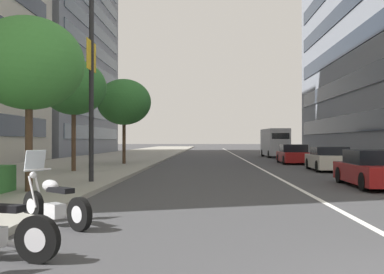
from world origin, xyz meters
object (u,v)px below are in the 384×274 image
motorcycle_nearest_camera (54,203)px  street_lamp_with_banners (101,54)px  car_lead_in_lane (374,170)px  car_mid_block_traffic (293,155)px  street_tree_by_lamp_post (74,88)px  street_tree_far_plaza (124,102)px  street_tree_near_plaza_corner (29,64)px  car_following_behind (329,159)px  delivery_van_ahead (275,142)px

motorcycle_nearest_camera → street_lamp_with_banners: street_lamp_with_banners is taller
motorcycle_nearest_camera → car_lead_in_lane: (7.67, -9.02, 0.18)m
street_lamp_with_banners → motorcycle_nearest_camera: bearing=-173.2°
car_lead_in_lane → street_lamp_with_banners: bearing=90.8°
car_mid_block_traffic → street_lamp_with_banners: 19.42m
car_mid_block_traffic → street_tree_by_lamp_post: street_tree_by_lamp_post is taller
street_tree_by_lamp_post → street_tree_far_plaza: 7.22m
car_mid_block_traffic → street_tree_near_plaza_corner: bearing=150.0°
motorcycle_nearest_camera → street_tree_far_plaza: (20.46, 2.47, 3.75)m
motorcycle_nearest_camera → street_tree_near_plaza_corner: 6.19m
car_mid_block_traffic → street_tree_far_plaza: 12.63m
street_tree_near_plaza_corner → street_tree_by_lamp_post: (8.82, 1.32, 0.33)m
street_tree_by_lamp_post → street_lamp_with_banners: bearing=-154.0°
car_mid_block_traffic → street_tree_near_plaza_corner: (-19.25, 11.53, 3.34)m
car_mid_block_traffic → street_tree_far_plaza: bearing=106.7°
street_lamp_with_banners → street_tree_far_plaza: 12.83m
motorcycle_nearest_camera → car_mid_block_traffic: bearing=-72.8°
car_following_behind → street_tree_near_plaza_corner: 17.15m
car_mid_block_traffic → street_tree_by_lamp_post: bearing=130.0°
street_lamp_with_banners → street_tree_by_lamp_post: street_lamp_with_banners is taller
street_tree_near_plaza_corner → street_tree_by_lamp_post: size_ratio=0.94×
car_mid_block_traffic → car_following_behind: bearing=-175.2°
delivery_van_ahead → street_lamp_with_banners: (-28.22, 10.61, 3.41)m
car_mid_block_traffic → delivery_van_ahead: (12.20, -0.49, 0.85)m
motorcycle_nearest_camera → car_mid_block_traffic: motorcycle_nearest_camera is taller
motorcycle_nearest_camera → delivery_van_ahead: size_ratio=0.31×
street_tree_far_plaza → street_lamp_with_banners: bearing=-173.1°
car_following_behind → street_lamp_with_banners: (-8.51, 10.62, 4.27)m
street_lamp_with_banners → street_tree_far_plaza: street_lamp_with_banners is taller
car_lead_in_lane → street_tree_far_plaza: bearing=43.2°
delivery_van_ahead → street_lamp_with_banners: size_ratio=0.76×
car_following_behind → street_tree_by_lamp_post: size_ratio=0.77×
street_lamp_with_banners → street_tree_near_plaza_corner: street_lamp_with_banners is taller
car_mid_block_traffic → street_tree_by_lamp_post: (-10.43, 12.84, 3.67)m
car_following_behind → street_tree_by_lamp_post: street_tree_by_lamp_post is taller
car_mid_block_traffic → street_lamp_with_banners: (-16.02, 10.12, 4.26)m
car_following_behind → street_tree_by_lamp_post: (-2.93, 13.35, 3.68)m
car_lead_in_lane → car_following_behind: bearing=-3.2°
car_following_behind → car_mid_block_traffic: car_mid_block_traffic is taller
motorcycle_nearest_camera → street_tree_by_lamp_post: size_ratio=0.33×
car_following_behind → street_tree_by_lamp_post: 14.15m
street_tree_near_plaza_corner → street_tree_by_lamp_post: bearing=8.5°
car_lead_in_lane → street_tree_far_plaza: 17.56m
delivery_van_ahead → street_tree_far_plaza: street_tree_far_plaza is taller
car_lead_in_lane → street_tree_by_lamp_post: (5.67, 12.67, 3.69)m
street_tree_far_plaza → car_lead_in_lane: bearing=-138.1°
car_lead_in_lane → street_tree_near_plaza_corner: (-3.15, 11.36, 3.36)m
motorcycle_nearest_camera → delivery_van_ahead: bearing=-66.7°
street_lamp_with_banners → street_tree_near_plaza_corner: (-3.23, 1.41, -0.92)m
motorcycle_nearest_camera → delivery_van_ahead: 37.27m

